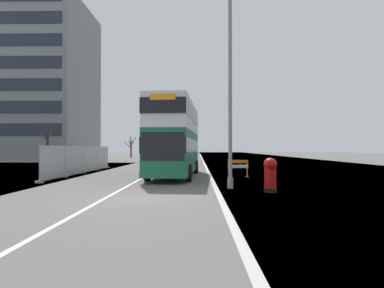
# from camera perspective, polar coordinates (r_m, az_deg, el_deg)

# --- Properties ---
(ground) EXTENTS (140.00, 280.00, 0.10)m
(ground) POSITION_cam_1_polar(r_m,az_deg,el_deg) (12.86, -5.79, -9.71)
(ground) COLOR #565451
(double_decker_bus) EXTENTS (3.22, 10.47, 5.03)m
(double_decker_bus) POSITION_cam_1_polar(r_m,az_deg,el_deg) (22.07, -3.01, 1.13)
(double_decker_bus) COLOR #196042
(double_decker_bus) RESTS_ON ground
(lamppost_foreground) EXTENTS (0.29, 0.70, 9.63)m
(lamppost_foreground) POSITION_cam_1_polar(r_m,az_deg,el_deg) (15.83, 6.82, 8.77)
(lamppost_foreground) COLOR gray
(lamppost_foreground) RESTS_ON ground
(red_pillar_postbox) EXTENTS (0.59, 0.59, 1.53)m
(red_pillar_postbox) POSITION_cam_1_polar(r_m,az_deg,el_deg) (14.66, 13.78, -5.10)
(red_pillar_postbox) COLOR black
(red_pillar_postbox) RESTS_ON ground
(roadworks_barrier) EXTENTS (1.47, 0.77, 1.18)m
(roadworks_barrier) POSITION_cam_1_polar(r_m,az_deg,el_deg) (21.18, 8.21, -4.07)
(roadworks_barrier) COLOR orange
(roadworks_barrier) RESTS_ON ground
(construction_site_fence) EXTENTS (0.44, 13.80, 2.16)m
(construction_site_fence) POSITION_cam_1_polar(r_m,az_deg,el_deg) (26.16, -18.89, -2.72)
(construction_site_fence) COLOR #A8AAAD
(construction_site_fence) RESTS_ON ground
(car_oncoming_near) EXTENTS (2.08, 4.59, 2.12)m
(car_oncoming_near) POSITION_cam_1_polar(r_m,az_deg,el_deg) (38.36, -1.07, -2.16)
(car_oncoming_near) COLOR silver
(car_oncoming_near) RESTS_ON ground
(car_receding_mid) EXTENTS (2.08, 4.58, 2.10)m
(car_receding_mid) POSITION_cam_1_polar(r_m,az_deg,el_deg) (44.79, -1.88, -1.98)
(car_receding_mid) COLOR black
(car_receding_mid) RESTS_ON ground
(car_receding_far) EXTENTS (2.02, 4.31, 1.95)m
(car_receding_far) POSITION_cam_1_polar(r_m,az_deg,el_deg) (52.27, -0.63, -1.87)
(car_receding_far) COLOR gray
(car_receding_far) RESTS_ON ground
(car_far_side) EXTENTS (2.07, 4.53, 2.36)m
(car_far_side) POSITION_cam_1_polar(r_m,az_deg,el_deg) (61.40, -4.62, -1.53)
(car_far_side) COLOR slate
(car_far_side) RESTS_ON ground
(bare_tree_far_verge_near) EXTENTS (2.81, 2.58, 4.41)m
(bare_tree_far_verge_near) POSITION_cam_1_polar(r_m,az_deg,el_deg) (41.55, -24.34, -0.38)
(bare_tree_far_verge_near) COLOR #4C3D2D
(bare_tree_far_verge_near) RESTS_ON ground
(bare_tree_far_verge_mid) EXTENTS (2.47, 1.97, 4.41)m
(bare_tree_far_verge_mid) POSITION_cam_1_polar(r_m,az_deg,el_deg) (67.84, -10.83, -0.57)
(bare_tree_far_verge_mid) COLOR #4C3D2D
(bare_tree_far_verge_mid) RESTS_ON ground
(backdrop_office_block) EXTENTS (24.67, 15.55, 25.04)m
(backdrop_office_block) POSITION_cam_1_polar(r_m,az_deg,el_deg) (60.82, -29.48, 9.36)
(backdrop_office_block) COLOR gray
(backdrop_office_block) RESTS_ON ground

